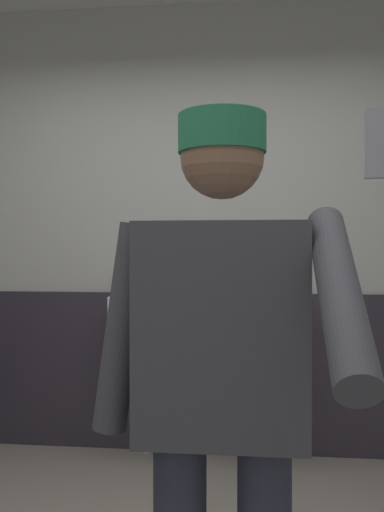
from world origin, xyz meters
TOP-DOWN VIEW (x-y plane):
  - wall_back at (0.00, 1.83)m, footprint 4.75×0.12m
  - wainscot_band_back at (0.00, 1.75)m, footprint 4.15×0.03m
  - urinal_left at (-0.30, 1.61)m, footprint 0.40×0.34m
  - urinal_middle at (0.45, 1.61)m, footprint 0.40×0.34m
  - privacy_divider_panel at (0.08, 1.54)m, footprint 0.04×0.40m
  - person at (0.29, -0.26)m, footprint 0.65×0.60m
  - cell_phone at (0.58, -0.77)m, footprint 0.06×0.03m

SIDE VIEW (x-z plane):
  - wainscot_band_back at x=0.00m, z-range 0.00..1.00m
  - urinal_left at x=-0.30m, z-range 0.16..1.40m
  - urinal_middle at x=0.45m, z-range 0.16..1.40m
  - person at x=0.29m, z-range 0.14..1.76m
  - privacy_divider_panel at x=0.08m, z-range 0.50..1.40m
  - wall_back at x=0.00m, z-range 0.00..2.83m
  - cell_phone at x=0.58m, z-range 1.39..1.50m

